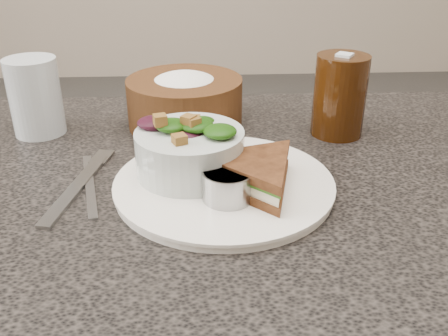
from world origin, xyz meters
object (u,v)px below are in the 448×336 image
salad_bowl (190,145)px  dressing_ramekin (228,185)px  dinner_plate (224,185)px  cola_glass (340,92)px  bread_basket (185,94)px  sandwich (255,174)px  water_glass (35,97)px

salad_bowl → dressing_ramekin: salad_bowl is taller
dinner_plate → cola_glass: bearing=42.3°
bread_basket → sandwich: bearing=-69.9°
dinner_plate → sandwich: sandwich is taller
dressing_ramekin → cola_glass: 0.29m
sandwich → bread_basket: (-0.09, 0.24, 0.02)m
bread_basket → cola_glass: 0.25m
sandwich → bread_basket: 0.26m
cola_glass → sandwich: bearing=-128.3°
sandwich → water_glass: (-0.32, 0.22, 0.03)m
bread_basket → water_glass: 0.23m
salad_bowl → dressing_ramekin: (0.04, -0.07, -0.02)m
cola_glass → water_glass: bearing=176.6°
dressing_ramekin → bread_basket: 0.27m
sandwich → salad_bowl: salad_bowl is taller
salad_bowl → dressing_ramekin: bearing=-56.9°
water_glass → cola_glass: bearing=-3.4°
bread_basket → dinner_plate: bearing=-76.6°
water_glass → dressing_ramekin: bearing=-40.4°
sandwich → bread_basket: size_ratio=0.80×
salad_bowl → water_glass: bearing=144.0°
sandwich → cola_glass: 0.25m
salad_bowl → bread_basket: bread_basket is taller
dinner_plate → salad_bowl: (-0.04, 0.02, 0.05)m
sandwich → dinner_plate: bearing=-167.0°
dressing_ramekin → cola_glass: cola_glass is taller
water_glass → sandwich: bearing=-34.5°
salad_bowl → cola_glass: 0.28m
dinner_plate → water_glass: bearing=145.0°
dinner_plate → cola_glass: (0.19, 0.17, 0.06)m
cola_glass → water_glass: 0.48m
bread_basket → cola_glass: bearing=-11.9°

